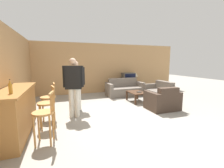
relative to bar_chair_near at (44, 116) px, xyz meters
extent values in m
plane|color=gray|center=(2.21, 0.95, -0.57)|extent=(24.00, 24.00, 0.00)
cube|color=tan|center=(2.21, 4.69, 0.73)|extent=(9.40, 0.08, 2.60)
cube|color=tan|center=(-0.96, 2.32, 0.73)|extent=(0.08, 8.73, 2.60)
cube|color=#A87038|center=(-0.62, 0.69, -0.07)|extent=(0.47, 2.07, 1.00)
cube|color=#A87038|center=(-0.62, 0.69, 0.45)|extent=(0.55, 2.13, 0.05)
cylinder|color=#B77F42|center=(-0.02, 0.00, 0.07)|extent=(0.47, 0.47, 0.04)
cylinder|color=#B77F42|center=(-0.13, 0.17, -0.26)|extent=(0.04, 0.04, 0.63)
cylinder|color=#B77F42|center=(-0.18, -0.12, -0.26)|extent=(0.04, 0.04, 0.63)
cylinder|color=#B77F42|center=(0.15, 0.12, -0.26)|extent=(0.04, 0.04, 0.63)
cylinder|color=#B77F42|center=(0.10, -0.16, -0.26)|extent=(0.04, 0.04, 0.63)
cylinder|color=#B77F42|center=(0.18, 0.10, 0.27)|extent=(0.02, 0.02, 0.35)
cylinder|color=#B77F42|center=(0.16, 0.02, 0.27)|extent=(0.02, 0.02, 0.35)
cylinder|color=#B77F42|center=(0.15, -0.06, 0.27)|extent=(0.02, 0.02, 0.35)
cylinder|color=#B77F42|center=(0.14, -0.15, 0.27)|extent=(0.02, 0.02, 0.35)
cube|color=#B77F42|center=(0.16, -0.02, 0.46)|extent=(0.09, 0.35, 0.04)
cylinder|color=#B77F42|center=(-0.02, 0.73, 0.07)|extent=(0.48, 0.48, 0.04)
cylinder|color=#B77F42|center=(-0.18, 0.84, -0.26)|extent=(0.04, 0.04, 0.63)
cylinder|color=#B77F42|center=(-0.13, 0.56, -0.26)|extent=(0.04, 0.04, 0.63)
cylinder|color=#B77F42|center=(0.10, 0.90, -0.26)|extent=(0.04, 0.04, 0.63)
cylinder|color=#B77F42|center=(0.15, 0.62, -0.26)|extent=(0.04, 0.04, 0.63)
cylinder|color=#B77F42|center=(0.13, 0.89, 0.27)|extent=(0.02, 0.02, 0.35)
cylinder|color=#B77F42|center=(0.15, 0.81, 0.27)|extent=(0.02, 0.02, 0.35)
cylinder|color=#B77F42|center=(0.16, 0.73, 0.27)|extent=(0.02, 0.02, 0.35)
cylinder|color=#B77F42|center=(0.18, 0.65, 0.27)|extent=(0.02, 0.02, 0.35)
cube|color=#B77F42|center=(0.16, 0.77, 0.46)|extent=(0.11, 0.35, 0.04)
cylinder|color=#B77F42|center=(-0.02, 1.37, 0.07)|extent=(0.44, 0.44, 0.04)
cylinder|color=#B77F42|center=(-0.17, 1.50, -0.26)|extent=(0.04, 0.04, 0.63)
cylinder|color=#B77F42|center=(-0.15, 1.22, -0.26)|extent=(0.04, 0.04, 0.63)
cylinder|color=#B77F42|center=(0.12, 1.53, -0.26)|extent=(0.04, 0.04, 0.63)
cylinder|color=#B77F42|center=(0.14, 1.24, -0.26)|extent=(0.04, 0.04, 0.63)
cylinder|color=#B77F42|center=(0.15, 1.51, 0.27)|extent=(0.02, 0.02, 0.35)
cylinder|color=#B77F42|center=(0.15, 1.43, 0.27)|extent=(0.02, 0.02, 0.35)
cylinder|color=#B77F42|center=(0.16, 1.35, 0.27)|extent=(0.02, 0.02, 0.35)
cylinder|color=#B77F42|center=(0.17, 1.26, 0.27)|extent=(0.02, 0.02, 0.35)
cube|color=#B77F42|center=(0.16, 1.39, 0.46)|extent=(0.07, 0.35, 0.04)
cube|color=#70665B|center=(3.31, 3.47, -0.37)|extent=(1.48, 0.84, 0.41)
cube|color=#70665B|center=(3.31, 3.78, 0.05)|extent=(1.48, 0.22, 0.42)
cube|color=#70665B|center=(2.49, 3.47, -0.25)|extent=(0.16, 0.84, 0.64)
cube|color=#70665B|center=(4.13, 3.47, -0.25)|extent=(0.16, 0.84, 0.64)
cube|color=#423328|center=(3.65, 1.07, -0.37)|extent=(0.71, 0.80, 0.41)
cube|color=#423328|center=(3.65, 0.78, 0.04)|extent=(0.71, 0.22, 0.40)
cube|color=#423328|center=(4.08, 1.07, -0.26)|extent=(0.16, 0.80, 0.63)
cube|color=#423328|center=(3.22, 1.07, -0.26)|extent=(0.16, 0.80, 0.63)
cube|color=#70665B|center=(4.39, 2.24, -0.37)|extent=(0.77, 1.02, 0.41)
cube|color=#70665B|center=(4.66, 2.24, 0.03)|extent=(0.22, 1.02, 0.39)
cube|color=#70665B|center=(4.39, 2.83, -0.26)|extent=(0.77, 0.16, 0.63)
cube|color=#70665B|center=(4.39, 1.65, -0.26)|extent=(0.77, 0.16, 0.63)
cube|color=#472D1E|center=(3.29, 2.25, -0.17)|extent=(0.60, 0.86, 0.04)
cube|color=#472D1E|center=(3.03, 1.86, -0.38)|extent=(0.06, 0.06, 0.38)
cube|color=#472D1E|center=(3.55, 1.86, -0.38)|extent=(0.06, 0.06, 0.38)
cube|color=#472D1E|center=(3.03, 2.64, -0.38)|extent=(0.06, 0.06, 0.38)
cube|color=#472D1E|center=(3.55, 2.64, -0.38)|extent=(0.06, 0.06, 0.38)
cube|color=#513823|center=(3.91, 4.33, -0.30)|extent=(1.19, 0.55, 0.55)
cube|color=#4C4C4C|center=(3.91, 4.33, 0.23)|extent=(0.67, 0.45, 0.50)
cube|color=black|center=(3.91, 4.10, 0.23)|extent=(0.60, 0.01, 0.43)
cylinder|color=#B27A23|center=(-0.55, 0.10, 0.56)|extent=(0.06, 0.06, 0.18)
cone|color=#B27A23|center=(-0.55, 0.10, 0.69)|extent=(0.06, 0.06, 0.08)
cylinder|color=black|center=(-0.55, 0.10, 0.74)|extent=(0.02, 0.02, 0.02)
cube|color=black|center=(3.36, 2.17, -0.15)|extent=(0.20, 0.18, 0.02)
cylinder|color=brown|center=(4.34, 4.33, -0.01)|extent=(0.16, 0.16, 0.02)
cylinder|color=brown|center=(4.34, 4.33, 0.13)|extent=(0.03, 0.03, 0.26)
cone|color=beige|center=(4.34, 4.33, 0.38)|extent=(0.28, 0.28, 0.23)
cylinder|color=silver|center=(0.76, 2.01, -0.16)|extent=(0.14, 0.14, 0.82)
cylinder|color=silver|center=(0.92, 1.99, -0.16)|extent=(0.14, 0.14, 0.82)
cube|color=black|center=(0.84, 2.00, 0.57)|extent=(0.48, 0.23, 0.65)
cylinder|color=black|center=(0.59, 2.02, 0.59)|extent=(0.09, 0.09, 0.60)
cylinder|color=black|center=(1.09, 1.97, 0.59)|extent=(0.09, 0.09, 0.60)
sphere|color=tan|center=(0.84, 2.00, 1.00)|extent=(0.19, 0.19, 0.19)
cylinder|color=silver|center=(0.78, 1.31, -0.14)|extent=(0.14, 0.14, 0.86)
cylinder|color=silver|center=(0.62, 1.35, -0.14)|extent=(0.14, 0.14, 0.86)
cube|color=black|center=(0.70, 1.33, 0.62)|extent=(0.49, 0.29, 0.68)
cylinder|color=black|center=(0.94, 1.27, 0.65)|extent=(0.09, 0.09, 0.62)
cylinder|color=black|center=(0.45, 1.39, 0.65)|extent=(0.09, 0.09, 0.62)
sphere|color=tan|center=(0.70, 1.33, 1.08)|extent=(0.20, 0.20, 0.20)
camera|label=1|loc=(0.33, -3.12, 1.06)|focal=24.00mm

